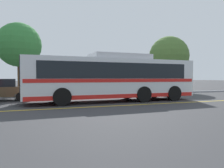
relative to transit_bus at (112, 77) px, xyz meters
name	(u,v)px	position (x,y,z in m)	size (l,w,h in m)	color
ground_plane	(112,101)	(0.16, 0.42, -1.56)	(220.00, 220.00, 0.00)	#38383A
lane_strip_0	(126,105)	(-0.02, -2.20, -1.56)	(0.20, 30.98, 0.01)	gold
curb_strip	(92,95)	(-0.02, 4.98, -1.49)	(38.98, 0.36, 0.15)	#99999E
transit_bus	(112,77)	(0.00, 0.00, 0.00)	(11.33, 2.89, 3.07)	silver
parked_car_1	(1,90)	(-6.85, 2.90, -0.83)	(4.06, 2.01, 1.47)	#4C3823
tree_0	(169,56)	(9.42, 7.15, 2.38)	(4.35, 4.35, 6.12)	#513823
tree_2	(19,45)	(-5.86, 6.80, 2.75)	(3.71, 3.71, 6.18)	#513823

